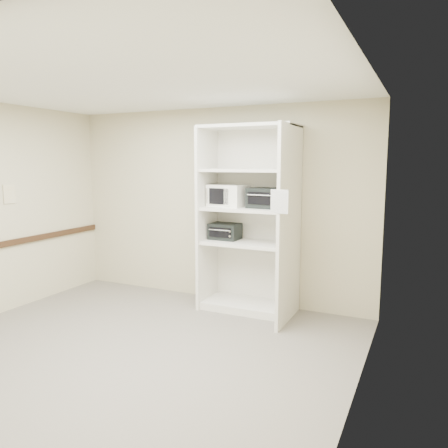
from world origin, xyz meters
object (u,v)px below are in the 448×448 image
at_px(microwave, 228,196).
at_px(toaster_oven_lower, 225,231).
at_px(toaster_oven_upper, 267,198).
at_px(shelving_unit, 252,226).

bearing_deg(microwave, toaster_oven_lower, 178.59).
relative_size(microwave, toaster_oven_upper, 1.07).
bearing_deg(toaster_oven_upper, microwave, -173.59).
height_order(shelving_unit, toaster_oven_upper, shelving_unit).
bearing_deg(toaster_oven_upper, toaster_oven_lower, -174.36).
bearing_deg(shelving_unit, toaster_oven_upper, 15.20).
bearing_deg(microwave, shelving_unit, 0.26).
xyz_separation_m(microwave, toaster_oven_upper, (0.54, 0.01, -0.02)).
bearing_deg(shelving_unit, microwave, 173.68).
relative_size(microwave, toaster_oven_lower, 1.24).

